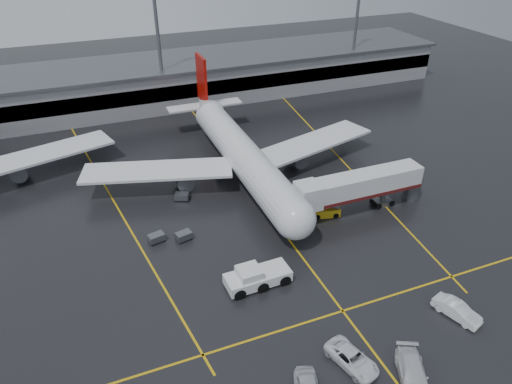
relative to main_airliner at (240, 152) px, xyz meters
name	(u,v)px	position (x,y,z in m)	size (l,w,h in m)	color
ground	(264,206)	(0.00, -9.70, -4.21)	(220.00, 220.00, 0.00)	black
apron_line_centre	(264,206)	(0.00, -9.70, -4.20)	(0.25, 90.00, 0.02)	gold
apron_line_stop	(343,311)	(0.00, -31.70, -4.20)	(60.00, 0.25, 0.02)	gold
apron_line_left	(113,199)	(-20.00, 0.30, -4.20)	(0.25, 70.00, 0.02)	gold
apron_line_right	(338,156)	(18.00, 0.30, -4.20)	(0.25, 70.00, 0.02)	gold
terminal	(180,79)	(0.00, 38.23, 0.11)	(122.00, 19.00, 8.60)	gray
light_mast_mid	(158,40)	(-5.00, 32.30, 10.27)	(3.00, 1.20, 25.45)	#595B60
light_mast_right	(356,22)	(40.00, 32.30, 10.27)	(3.00, 1.20, 25.45)	#595B60
main_airliner	(240,152)	(0.00, 0.00, 0.00)	(48.80, 45.60, 14.10)	silver
jet_bridge	(360,187)	(11.87, -15.70, -0.28)	(19.90, 3.40, 6.05)	silver
pushback_tractor	(256,277)	(-7.07, -24.41, -3.15)	(7.55, 3.42, 2.66)	silver
belt_loader	(325,212)	(7.08, -15.00, -3.59)	(4.23, 2.60, 2.50)	gold
service_van_a	(352,359)	(-2.77, -37.91, -3.44)	(2.54, 5.50, 1.53)	white
service_van_b	(413,373)	(1.42, -41.40, -3.34)	(2.43, 5.97, 1.73)	silver
service_van_c	(457,310)	(10.67, -36.73, -3.37)	(1.78, 5.09, 1.68)	white
baggage_cart_a	(184,236)	(-12.63, -13.14, -3.58)	(2.26, 1.75, 1.12)	#595B60
baggage_cart_b	(156,238)	(-15.98, -12.23, -3.58)	(2.24, 1.72, 1.12)	#595B60
baggage_cart_c	(182,196)	(-10.51, -3.69, -3.58)	(2.36, 2.02, 1.12)	#595B60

